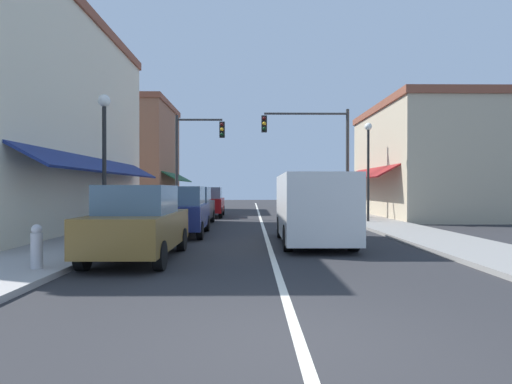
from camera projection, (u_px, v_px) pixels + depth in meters
ground_plane at (261, 220)px, 22.47m from camera, size 80.00×80.00×0.00m
sidewalk_left at (159, 219)px, 22.40m from camera, size 2.60×56.00×0.12m
sidewalk_right at (362, 219)px, 22.53m from camera, size 2.60×56.00×0.12m
lane_center_stripe at (261, 220)px, 22.47m from camera, size 0.14×52.00×0.01m
storefront_left_block at (36, 120)px, 16.32m from camera, size 5.68×14.20×8.74m
storefront_right_block at (423, 162)px, 24.56m from camera, size 7.00×10.20×6.57m
storefront_far_left at (139, 157)px, 32.32m from camera, size 6.22×8.20×8.30m
parked_car_nearest_left at (139, 223)px, 9.89m from camera, size 1.79×4.10×1.77m
parked_car_second_left at (182, 211)px, 15.06m from camera, size 1.86×4.14×1.77m
parked_car_third_left at (193, 206)px, 19.41m from camera, size 1.80×4.11×1.77m
parked_car_far_left at (209, 202)px, 24.96m from camera, size 1.85×4.14×1.77m
van_in_lane at (312, 206)px, 12.80m from camera, size 2.05×5.20×2.12m
traffic_signal_mast_arm at (319, 145)px, 22.91m from camera, size 4.85×0.50×6.08m
traffic_signal_left_corner at (192, 151)px, 23.83m from camera, size 2.86×0.50×5.90m
street_lamp_left_near at (104, 143)px, 12.24m from camera, size 0.36×0.36×4.46m
street_lamp_right_mid at (368, 156)px, 20.01m from camera, size 0.36×0.36×4.86m
fire_hydrant at (37, 247)px, 8.18m from camera, size 0.22×0.22×0.87m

